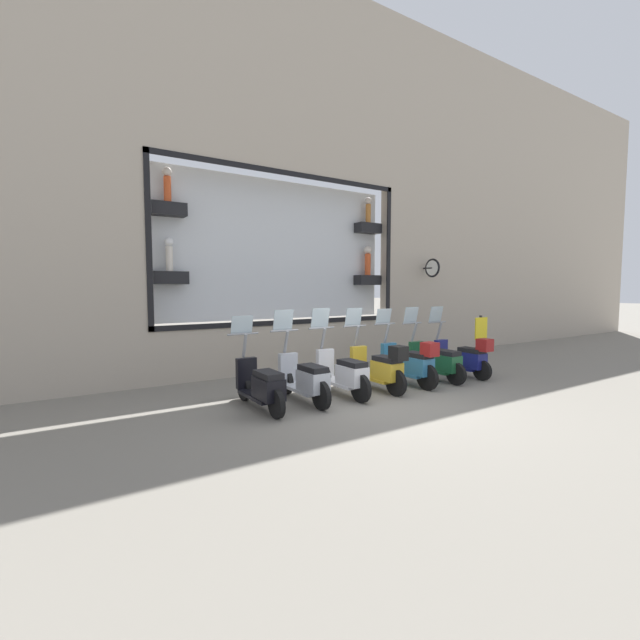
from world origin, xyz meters
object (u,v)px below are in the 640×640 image
scooter_navy_0 (464,357)px  scooter_teal_2 (410,363)px  scooter_silver_5 (305,379)px  scooter_green_1 (436,362)px  scooter_white_4 (343,374)px  shop_sign_post (480,342)px  scooter_black_6 (261,386)px  scooter_yellow_3 (380,368)px

scooter_navy_0 → scooter_teal_2: size_ratio=0.99×
scooter_silver_5 → scooter_green_1: bearing=-90.0°
scooter_navy_0 → scooter_silver_5: scooter_silver_5 is taller
scooter_white_4 → shop_sign_post: size_ratio=1.29×
scooter_teal_2 → scooter_navy_0: bearing=-90.4°
scooter_navy_0 → scooter_black_6: 5.20m
scooter_silver_5 → shop_sign_post: size_ratio=1.29×
scooter_white_4 → scooter_green_1: bearing=-90.1°
scooter_teal_2 → scooter_yellow_3: 0.87m
scooter_green_1 → shop_sign_post: scooter_green_1 is taller
scooter_white_4 → scooter_silver_5: 0.87m
scooter_teal_2 → scooter_white_4: scooter_white_4 is taller
scooter_teal_2 → scooter_yellow_3: size_ratio=1.00×
scooter_silver_5 → scooter_black_6: (-0.00, 0.87, -0.01)m
scooter_green_1 → scooter_silver_5: bearing=90.0°
scooter_teal_2 → scooter_black_6: scooter_teal_2 is taller
scooter_yellow_3 → shop_sign_post: size_ratio=1.29×
scooter_teal_2 → scooter_yellow_3: bearing=90.1°
scooter_green_1 → scooter_black_6: 4.33m
scooter_navy_0 → scooter_teal_2: bearing=89.6°
scooter_yellow_3 → shop_sign_post: (0.28, -3.57, 0.26)m
shop_sign_post → scooter_silver_5: bearing=92.3°
scooter_green_1 → scooter_yellow_3: (-0.06, 1.73, 0.05)m
scooter_silver_5 → shop_sign_post: scooter_silver_5 is taller
scooter_navy_0 → shop_sign_post: scooter_navy_0 is taller
scooter_teal_2 → scooter_black_6: size_ratio=1.01×
scooter_white_4 → scooter_black_6: 1.73m
scooter_navy_0 → scooter_green_1: size_ratio=1.00×
scooter_silver_5 → scooter_teal_2: bearing=-91.3°
scooter_yellow_3 → scooter_green_1: bearing=-88.1°
shop_sign_post → scooter_navy_0: bearing=106.4°
scooter_teal_2 → scooter_silver_5: bearing=88.7°
scooter_white_4 → scooter_navy_0: bearing=-91.2°
scooter_navy_0 → scooter_black_6: scooter_navy_0 is taller
scooter_navy_0 → scooter_yellow_3: size_ratio=0.99×
scooter_yellow_3 → scooter_white_4: size_ratio=1.00×
shop_sign_post → scooter_white_4: bearing=92.8°
scooter_green_1 → scooter_teal_2: scooter_green_1 is taller
scooter_navy_0 → scooter_green_1: scooter_green_1 is taller
scooter_green_1 → scooter_teal_2: (-0.06, 0.87, 0.05)m
scooter_teal_2 → shop_sign_post: 2.73m
scooter_silver_5 → shop_sign_post: 5.31m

